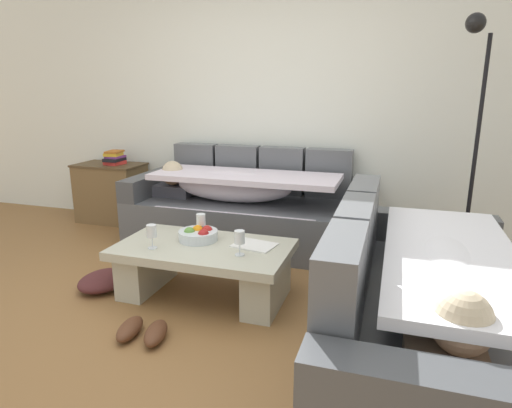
{
  "coord_description": "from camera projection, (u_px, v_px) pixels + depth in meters",
  "views": [
    {
      "loc": [
        1.26,
        -2.16,
        1.43
      ],
      "look_at": [
        0.24,
        1.03,
        0.55
      ],
      "focal_mm": 30.86,
      "sensor_mm": 36.0,
      "label": 1
    }
  ],
  "objects": [
    {
      "name": "couch_along_wall",
      "position": [
        246.0,
        209.0,
        4.15
      ],
      "size": [
        2.2,
        0.92,
        0.88
      ],
      "color": "#575B5F",
      "rests_on": "ground_plane"
    },
    {
      "name": "back_wall",
      "position": [
        268.0,
        97.0,
        4.36
      ],
      "size": [
        9.0,
        0.1,
        2.7
      ],
      "primitive_type": "cube",
      "color": "white",
      "rests_on": "ground_plane"
    },
    {
      "name": "wine_glass_near_right",
      "position": [
        240.0,
        238.0,
        2.83
      ],
      "size": [
        0.07,
        0.07,
        0.17
      ],
      "color": "silver",
      "rests_on": "coffee_table"
    },
    {
      "name": "crumpled_garment",
      "position": [
        103.0,
        281.0,
        3.24
      ],
      "size": [
        0.36,
        0.43,
        0.12
      ],
      "primitive_type": "ellipsoid",
      "rotation": [
        0.0,
        0.0,
        1.46
      ],
      "color": "#4C2323",
      "rests_on": "ground_plane"
    },
    {
      "name": "side_cabinet",
      "position": [
        112.0,
        193.0,
        4.85
      ],
      "size": [
        0.72,
        0.44,
        0.64
      ],
      "color": "brown",
      "rests_on": "ground_plane"
    },
    {
      "name": "fruit_bowl",
      "position": [
        199.0,
        234.0,
        3.14
      ],
      "size": [
        0.28,
        0.28,
        0.1
      ],
      "color": "silver",
      "rests_on": "coffee_table"
    },
    {
      "name": "book_stack_on_cabinet",
      "position": [
        114.0,
        158.0,
        4.72
      ],
      "size": [
        0.19,
        0.22,
        0.15
      ],
      "color": "red",
      "rests_on": "side_cabinet"
    },
    {
      "name": "wine_glass_far_back",
      "position": [
        201.0,
        221.0,
        3.21
      ],
      "size": [
        0.07,
        0.07,
        0.17
      ],
      "color": "silver",
      "rests_on": "coffee_table"
    },
    {
      "name": "open_magazine",
      "position": [
        254.0,
        245.0,
        3.03
      ],
      "size": [
        0.31,
        0.26,
        0.01
      ],
      "primitive_type": "cube",
      "rotation": [
        0.0,
        0.0,
        -0.18
      ],
      "color": "white",
      "rests_on": "coffee_table"
    },
    {
      "name": "floor_lamp",
      "position": [
        471.0,
        131.0,
        3.33
      ],
      "size": [
        0.33,
        0.31,
        1.95
      ],
      "color": "black",
      "rests_on": "ground_plane"
    },
    {
      "name": "pair_of_shoes",
      "position": [
        143.0,
        331.0,
        2.59
      ],
      "size": [
        0.34,
        0.3,
        0.09
      ],
      "color": "#59331E",
      "rests_on": "ground_plane"
    },
    {
      "name": "ground_plane",
      "position": [
        169.0,
        327.0,
        2.72
      ],
      "size": [
        14.0,
        14.0,
        0.0
      ],
      "primitive_type": "plane",
      "color": "olive"
    },
    {
      "name": "couch_near_window",
      "position": [
        424.0,
        316.0,
        2.18
      ],
      "size": [
        0.92,
        1.99,
        0.88
      ],
      "rotation": [
        0.0,
        0.0,
        1.57
      ],
      "color": "#575B5F",
      "rests_on": "ground_plane"
    },
    {
      "name": "coffee_table",
      "position": [
        204.0,
        264.0,
        3.08
      ],
      "size": [
        1.2,
        0.68,
        0.38
      ],
      "color": "#BAB9A2",
      "rests_on": "ground_plane"
    },
    {
      "name": "wine_glass_near_left",
      "position": [
        152.0,
        232.0,
        2.96
      ],
      "size": [
        0.07,
        0.07,
        0.17
      ],
      "color": "silver",
      "rests_on": "coffee_table"
    }
  ]
}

